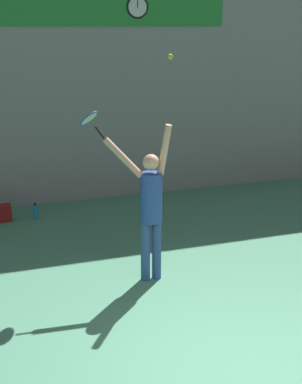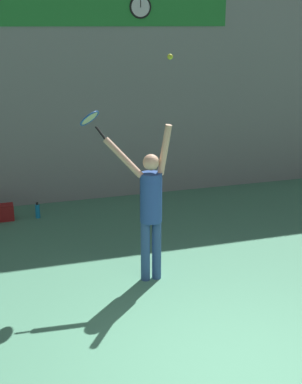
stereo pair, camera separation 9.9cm
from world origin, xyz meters
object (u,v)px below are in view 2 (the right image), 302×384
object	(u,v)px
scoreboard_clock	(140,7)
water_bottle	(38,211)
tennis_player	(150,204)
tennis_ball	(170,57)
tennis_racket	(90,120)

from	to	relation	value
scoreboard_clock	water_bottle	bearing A→B (deg)	-160.89
tennis_player	tennis_ball	bearing A→B (deg)	-32.63
tennis_player	tennis_racket	size ratio (longest dim) A/B	5.68
tennis_racket	tennis_ball	bearing A→B (deg)	-34.75
tennis_ball	tennis_racket	bearing A→B (deg)	145.25
tennis_racket	water_bottle	size ratio (longest dim) A/B	1.30
scoreboard_clock	tennis_player	xyz separation A→B (m)	(-1.02, -3.83, -2.67)
tennis_player	tennis_racket	bearing A→B (deg)	144.62
scoreboard_clock	tennis_player	world-z (taller)	scoreboard_clock
tennis_player	tennis_racket	distance (m)	1.40
water_bottle	scoreboard_clock	bearing A→B (deg)	19.11
tennis_player	tennis_ball	xyz separation A→B (m)	(0.22, -0.14, 1.96)
water_bottle	tennis_player	bearing A→B (deg)	-67.68
tennis_player	tennis_ball	size ratio (longest dim) A/B	31.57
scoreboard_clock	tennis_racket	size ratio (longest dim) A/B	1.12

